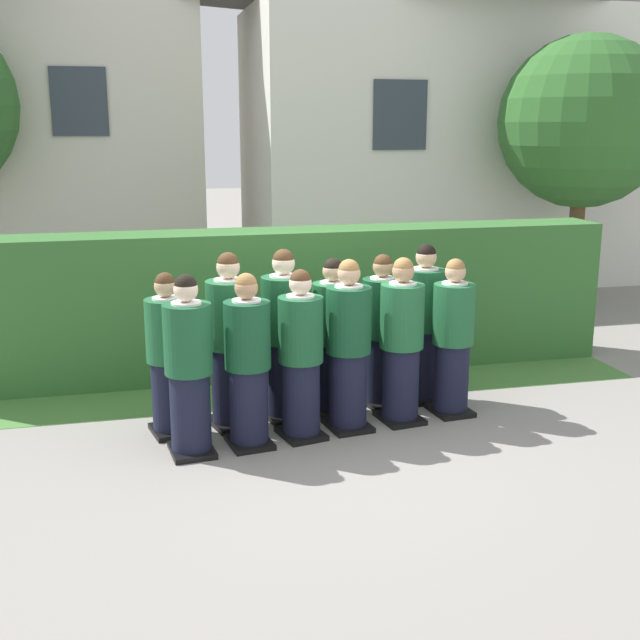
% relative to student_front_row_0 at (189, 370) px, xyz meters
% --- Properties ---
extents(ground_plane, '(60.00, 60.00, 0.00)m').
position_rel_student_front_row_0_xyz_m(ground_plane, '(1.31, 0.21, -0.78)').
color(ground_plane, gray).
extents(student_front_row_0, '(0.43, 0.51, 1.64)m').
position_rel_student_front_row_0_xyz_m(student_front_row_0, '(0.00, 0.00, 0.00)').
color(student_front_row_0, black).
rests_on(student_front_row_0, ground).
extents(student_front_row_1, '(0.44, 0.51, 1.62)m').
position_rel_student_front_row_0_xyz_m(student_front_row_1, '(0.53, 0.07, -0.01)').
color(student_front_row_1, black).
rests_on(student_front_row_1, ground).
extents(student_front_row_2, '(0.46, 0.55, 1.61)m').
position_rel_student_front_row_0_xyz_m(student_front_row_2, '(1.05, 0.16, -0.01)').
color(student_front_row_2, black).
rests_on(student_front_row_2, ground).
extents(student_front_row_3, '(0.45, 0.53, 1.67)m').
position_rel_student_front_row_0_xyz_m(student_front_row_3, '(1.54, 0.27, 0.01)').
color(student_front_row_3, black).
rests_on(student_front_row_3, ground).
extents(student_front_row_4, '(0.45, 0.52, 1.65)m').
position_rel_student_front_row_0_xyz_m(student_front_row_4, '(2.10, 0.34, 0.01)').
color(student_front_row_4, black).
rests_on(student_front_row_4, ground).
extents(student_front_row_5, '(0.42, 0.50, 1.60)m').
position_rel_student_front_row_0_xyz_m(student_front_row_5, '(2.67, 0.43, -0.02)').
color(student_front_row_5, black).
rests_on(student_front_row_5, ground).
extents(student_rear_row_0, '(0.44, 0.51, 1.57)m').
position_rel_student_front_row_0_xyz_m(student_rear_row_0, '(-0.15, 0.54, -0.04)').
color(student_rear_row_0, black).
rests_on(student_rear_row_0, ground).
extents(student_rear_row_1, '(0.50, 0.58, 1.72)m').
position_rel_student_front_row_0_xyz_m(student_rear_row_1, '(0.45, 0.62, 0.04)').
color(student_rear_row_1, black).
rests_on(student_rear_row_1, ground).
extents(student_rear_row_2, '(0.48, 0.56, 1.72)m').
position_rel_student_front_row_0_xyz_m(student_rear_row_2, '(1.00, 0.71, 0.04)').
color(student_rear_row_2, black).
rests_on(student_rear_row_2, ground).
extents(student_rear_row_3, '(0.45, 0.52, 1.60)m').
position_rel_student_front_row_0_xyz_m(student_rear_row_3, '(1.51, 0.76, -0.02)').
color(student_rear_row_3, black).
rests_on(student_rear_row_3, ground).
extents(student_rear_row_4, '(0.44, 0.51, 1.60)m').
position_rel_student_front_row_0_xyz_m(student_rear_row_4, '(2.06, 0.87, -0.02)').
color(student_rear_row_4, black).
rests_on(student_rear_row_4, ground).
extents(student_rear_row_5, '(0.44, 0.51, 1.69)m').
position_rel_student_front_row_0_xyz_m(student_rear_row_5, '(2.54, 0.91, 0.02)').
color(student_rear_row_5, black).
rests_on(student_rear_row_5, ground).
extents(hedge, '(7.83, 0.70, 1.70)m').
position_rel_student_front_row_0_xyz_m(hedge, '(1.31, 2.27, 0.07)').
color(hedge, '#33662D').
rests_on(hedge, ground).
extents(school_building_annex, '(8.15, 3.64, 7.18)m').
position_rel_student_front_row_0_xyz_m(school_building_annex, '(5.67, 7.61, 2.91)').
color(school_building_annex, silver).
rests_on(school_building_annex, ground).
extents(oak_tree_right, '(2.67, 2.67, 4.25)m').
position_rel_student_front_row_0_xyz_m(oak_tree_right, '(6.58, 4.76, 2.12)').
color(oak_tree_right, brown).
rests_on(oak_tree_right, ground).
extents(lawn_strip, '(7.83, 0.90, 0.01)m').
position_rel_student_front_row_0_xyz_m(lawn_strip, '(1.31, 1.47, -0.78)').
color(lawn_strip, '#477A38').
rests_on(lawn_strip, ground).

